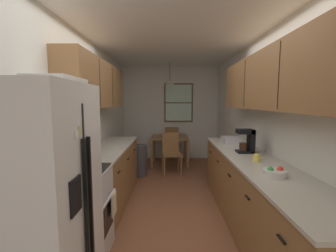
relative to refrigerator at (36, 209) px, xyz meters
name	(u,v)px	position (x,y,z in m)	size (l,w,h in m)	color
ground_plane	(172,196)	(0.96, 2.18, -0.86)	(12.00, 12.00, 0.00)	brown
wall_left	(89,121)	(-0.39, 2.18, 0.41)	(0.10, 9.00, 2.55)	silver
wall_right	(255,121)	(2.31, 2.18, 0.41)	(0.10, 9.00, 2.55)	silver
wall_back	(171,113)	(0.96, 4.83, 0.41)	(4.40, 0.10, 2.55)	silver
ceiling_slab	(172,38)	(0.96, 2.18, 1.73)	(4.40, 9.00, 0.08)	white
refrigerator	(36,209)	(0.00, 0.00, 0.00)	(0.71, 0.76, 1.72)	white
stove_range	(76,213)	(-0.04, 0.69, -0.39)	(0.66, 0.59, 1.10)	silver
microwave_over_range	(58,95)	(-0.15, 0.69, 0.80)	(0.39, 0.57, 0.34)	white
counter_left	(109,174)	(-0.04, 1.98, -0.41)	(0.64, 1.98, 0.90)	olive
upper_cabinets_left	(96,85)	(-0.18, 1.93, 0.99)	(0.33, 2.06, 0.68)	olive
counter_right	(254,195)	(1.96, 1.21, -0.41)	(0.64, 3.23, 0.90)	olive
upper_cabinets_right	(273,80)	(2.10, 1.16, 0.98)	(0.33, 2.91, 0.68)	olive
dining_table	(170,141)	(0.93, 4.07, -0.24)	(0.90, 0.86, 0.73)	brown
dining_chair_near	(171,151)	(0.96, 3.44, -0.36)	(0.45, 0.45, 0.90)	olive
dining_chair_far	(172,141)	(0.99, 4.71, -0.36)	(0.44, 0.44, 0.90)	olive
pendant_light	(170,82)	(0.93, 4.07, 1.20)	(0.24, 0.24, 0.54)	black
back_window	(179,103)	(1.17, 4.76, 0.70)	(0.79, 0.05, 1.06)	brown
trash_bin	(139,160)	(0.26, 3.27, -0.53)	(0.35, 0.35, 0.66)	#3F3F42
storage_canister	(89,152)	(-0.04, 1.16, 0.14)	(0.13, 0.13, 0.19)	red
dish_towel	(114,204)	(0.32, 0.84, -0.36)	(0.02, 0.16, 0.24)	beige
coffee_maker	(247,140)	(1.98, 1.57, 0.21)	(0.22, 0.18, 0.32)	black
mug_by_coffeemaker	(257,158)	(1.93, 1.10, 0.08)	(0.11, 0.07, 0.09)	#E5CC4C
fruit_bowl	(275,172)	(1.91, 0.59, 0.08)	(0.21, 0.21, 0.09)	silver
dish_rack	(231,140)	(1.95, 2.27, 0.09)	(0.28, 0.34, 0.10)	silver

